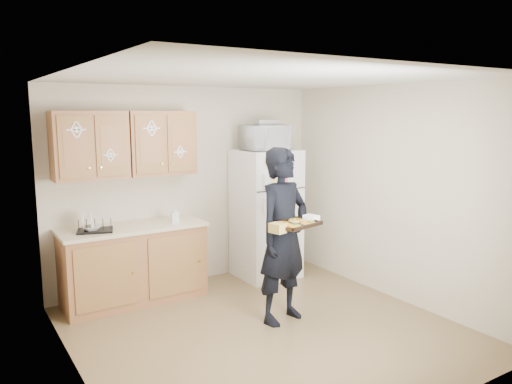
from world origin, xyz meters
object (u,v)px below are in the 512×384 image
microwave (265,138)px  dish_rack (95,225)px  person (284,236)px  baking_tray (295,225)px  refrigerator (266,214)px

microwave → dish_rack: (-2.18, 0.05, -0.89)m
dish_rack → person: bearing=-39.6°
person → microwave: size_ratio=3.15×
dish_rack → microwave: bearing=-1.3°
microwave → dish_rack: size_ratio=1.56×
dish_rack → baking_tray: bearing=-46.6°
baking_tray → dish_rack: baking_tray is taller
refrigerator → microwave: size_ratio=2.92×
refrigerator → microwave: 1.01m
person → microwave: 1.69m
person → baking_tray: bearing=-117.7°
microwave → dish_rack: microwave is taller
microwave → refrigerator: bearing=43.2°
refrigerator → person: size_ratio=0.93×
baking_tray → microwave: microwave is taller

